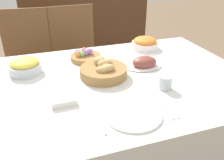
# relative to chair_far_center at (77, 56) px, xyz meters

# --- Properties ---
(dining_table) EXTENTS (1.75, 1.14, 0.72)m
(dining_table) POSITION_rel_chair_far_center_xyz_m (0.03, -0.91, -0.16)
(dining_table) COLOR silver
(dining_table) RESTS_ON ground
(chair_far_center) EXTENTS (0.44, 0.44, 0.97)m
(chair_far_center) POSITION_rel_chair_far_center_xyz_m (0.00, 0.00, 0.00)
(chair_far_center) COLOR brown
(chair_far_center) RESTS_ON ground
(chair_far_left) EXTENTS (0.46, 0.46, 0.97)m
(chair_far_left) POSITION_rel_chair_far_center_xyz_m (-0.44, -0.00, 0.00)
(chair_far_left) COLOR brown
(chair_far_left) RESTS_ON ground
(sideboard) EXTENTS (1.59, 0.44, 0.98)m
(sideboard) POSITION_rel_chair_far_center_xyz_m (0.31, 0.99, -0.03)
(sideboard) COLOR #4C2D19
(sideboard) RESTS_ON ground
(bread_basket) EXTENTS (0.29, 0.29, 0.11)m
(bread_basket) POSITION_rel_chair_far_center_xyz_m (0.02, -0.86, 0.24)
(bread_basket) COLOR #9E7542
(bread_basket) RESTS_ON dining_table
(egg_basket) EXTENTS (0.21, 0.21, 0.08)m
(egg_basket) POSITION_rel_chair_far_center_xyz_m (-0.03, -0.57, 0.22)
(egg_basket) COLOR #9E7542
(egg_basket) RESTS_ON dining_table
(ham_platter) EXTENTS (0.25, 0.18, 0.08)m
(ham_platter) POSITION_rel_chair_far_center_xyz_m (0.31, -0.81, 0.23)
(ham_platter) COLOR white
(ham_platter) RESTS_ON dining_table
(carrot_bowl) EXTENTS (0.21, 0.21, 0.09)m
(carrot_bowl) POSITION_rel_chair_far_center_xyz_m (0.47, -0.50, 0.24)
(carrot_bowl) COLOR white
(carrot_bowl) RESTS_ON dining_table
(pineapple_bowl) EXTENTS (0.20, 0.20, 0.10)m
(pineapple_bowl) POSITION_rel_chair_far_center_xyz_m (-0.43, -0.66, 0.25)
(pineapple_bowl) COLOR silver
(pineapple_bowl) RESTS_ON dining_table
(dinner_plate) EXTENTS (0.27, 0.27, 0.01)m
(dinner_plate) POSITION_rel_chair_far_center_xyz_m (0.03, -1.29, 0.20)
(dinner_plate) COLOR white
(dinner_plate) RESTS_ON dining_table
(fork) EXTENTS (0.01, 0.19, 0.00)m
(fork) POSITION_rel_chair_far_center_xyz_m (-0.13, -1.29, 0.20)
(fork) COLOR #B7B7BC
(fork) RESTS_ON dining_table
(knife) EXTENTS (0.01, 0.19, 0.00)m
(knife) POSITION_rel_chair_far_center_xyz_m (0.19, -1.29, 0.20)
(knife) COLOR #B7B7BC
(knife) RESTS_ON dining_table
(spoon) EXTENTS (0.01, 0.19, 0.00)m
(spoon) POSITION_rel_chair_far_center_xyz_m (0.22, -1.29, 0.20)
(spoon) COLOR #B7B7BC
(spoon) RESTS_ON dining_table
(drinking_cup) EXTENTS (0.07, 0.07, 0.08)m
(drinking_cup) POSITION_rel_chair_far_center_xyz_m (0.30, -1.11, 0.24)
(drinking_cup) COLOR silver
(drinking_cup) RESTS_ON dining_table
(butter_dish) EXTENTS (0.12, 0.08, 0.03)m
(butter_dish) POSITION_rel_chair_far_center_xyz_m (-0.26, -1.09, 0.22)
(butter_dish) COLOR white
(butter_dish) RESTS_ON dining_table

